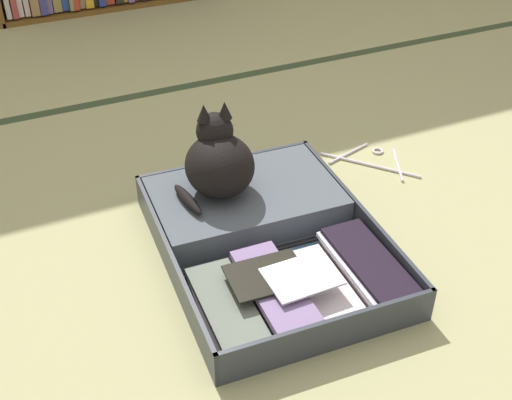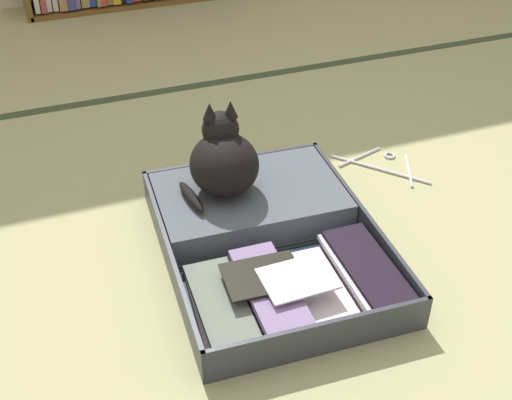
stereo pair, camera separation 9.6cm
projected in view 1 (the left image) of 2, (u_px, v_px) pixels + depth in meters
name	position (u px, v px, depth m)	size (l,w,h in m)	color
ground_plane	(288.00, 251.00, 1.95)	(10.00, 10.00, 0.00)	tan
tatami_border	(168.00, 90.00, 2.80)	(4.80, 0.05, 0.00)	#36452A
open_suitcase	(263.00, 232.00, 1.95)	(0.63, 0.81, 0.11)	#343941
black_cat	(218.00, 161.00, 1.96)	(0.26, 0.25, 0.28)	black
clothes_hanger	(372.00, 160.00, 2.34)	(0.26, 0.28, 0.01)	silver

